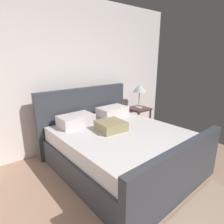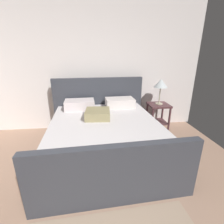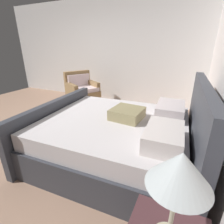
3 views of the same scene
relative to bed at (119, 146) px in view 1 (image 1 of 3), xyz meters
name	(u,v)px [view 1 (image 1 of 3)]	position (x,y,z in m)	size (l,w,h in m)	color
wall_back	(68,76)	(-0.23, 1.22, 1.03)	(4.94, 0.12, 2.76)	silver
bed	(119,146)	(0.00, 0.00, 0.00)	(2.00, 2.22, 1.18)	#363941
nightstand_right	(138,116)	(1.27, 0.82, 0.05)	(0.44, 0.44, 0.60)	#4E2E32
table_lamp_right	(140,89)	(1.27, 0.82, 0.69)	(0.29, 0.29, 0.55)	#B7B293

